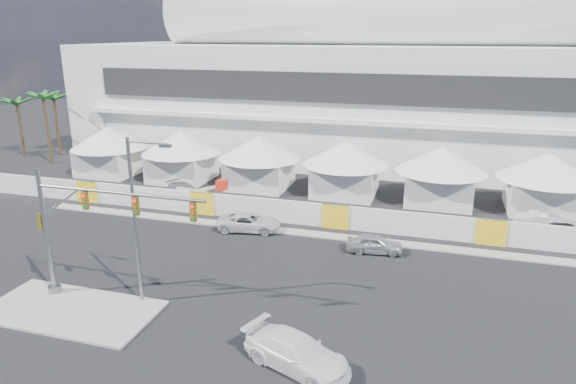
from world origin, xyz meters
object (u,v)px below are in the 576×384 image
(traffic_mast, at_px, (77,229))
(streetlight_median, at_px, (138,211))
(sedan_silver, at_px, (375,244))
(pickup_near, at_px, (297,352))
(pickup_curb, at_px, (249,222))
(lot_car_c, at_px, (185,190))
(boom_lift, at_px, (189,200))
(lot_car_a, at_px, (547,224))
(lot_car_b, at_px, (568,232))

(traffic_mast, relative_size, streetlight_median, 1.11)
(sedan_silver, height_order, pickup_near, pickup_near)
(sedan_silver, bearing_deg, pickup_curb, 74.57)
(pickup_curb, relative_size, lot_car_c, 1.14)
(boom_lift, bearing_deg, streetlight_median, -63.70)
(lot_car_a, bearing_deg, sedan_silver, 126.18)
(lot_car_a, distance_m, lot_car_c, 32.52)
(lot_car_b, height_order, lot_car_c, lot_car_b)
(lot_car_b, distance_m, boom_lift, 31.65)
(lot_car_c, bearing_deg, lot_car_b, -63.25)
(pickup_curb, height_order, pickup_near, pickup_near)
(lot_car_a, height_order, streetlight_median, streetlight_median)
(traffic_mast, height_order, streetlight_median, streetlight_median)
(streetlight_median, relative_size, boom_lift, 1.56)
(sedan_silver, height_order, lot_car_b, lot_car_b)
(pickup_curb, bearing_deg, lot_car_c, 44.55)
(lot_car_a, relative_size, streetlight_median, 0.51)
(lot_car_c, bearing_deg, traffic_mast, -139.53)
(streetlight_median, bearing_deg, lot_car_b, 34.15)
(lot_car_c, bearing_deg, pickup_near, -112.21)
(sedan_silver, xyz_separation_m, lot_car_b, (14.02, 6.48, 0.04))
(lot_car_a, height_order, lot_car_c, lot_car_a)
(pickup_curb, xyz_separation_m, traffic_mast, (-5.49, -13.42, 3.84))
(lot_car_b, bearing_deg, pickup_near, 137.22)
(lot_car_c, height_order, streetlight_median, streetlight_median)
(lot_car_b, height_order, boom_lift, boom_lift)
(sedan_silver, distance_m, pickup_curb, 10.48)
(sedan_silver, xyz_separation_m, traffic_mast, (-15.87, -11.96, 3.86))
(sedan_silver, xyz_separation_m, streetlight_median, (-12.14, -11.25, 5.14))
(lot_car_a, bearing_deg, pickup_near, 151.81)
(sedan_silver, relative_size, pickup_curb, 0.79)
(sedan_silver, relative_size, lot_car_c, 0.91)
(traffic_mast, bearing_deg, pickup_near, -10.79)
(pickup_near, xyz_separation_m, lot_car_b, (15.82, 21.13, -0.08))
(lot_car_b, xyz_separation_m, traffic_mast, (-29.89, -18.44, 3.82))
(pickup_curb, relative_size, boom_lift, 0.81)
(sedan_silver, xyz_separation_m, pickup_near, (-1.80, -14.64, 0.12))
(traffic_mast, bearing_deg, lot_car_c, 100.83)
(sedan_silver, xyz_separation_m, boom_lift, (-17.60, 5.05, 0.16))
(sedan_silver, relative_size, boom_lift, 0.64)
(pickup_curb, relative_size, traffic_mast, 0.46)
(pickup_near, bearing_deg, boom_lift, 59.78)
(pickup_curb, distance_m, boom_lift, 8.06)
(pickup_near, distance_m, lot_car_c, 29.03)
(sedan_silver, bearing_deg, streetlight_median, 125.42)
(pickup_near, bearing_deg, streetlight_median, 92.89)
(pickup_curb, bearing_deg, lot_car_b, -88.07)
(lot_car_c, xyz_separation_m, streetlight_median, (7.59, -19.44, 5.18))
(sedan_silver, distance_m, lot_car_a, 14.97)
(pickup_curb, relative_size, streetlight_median, 0.51)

